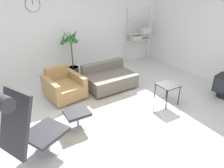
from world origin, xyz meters
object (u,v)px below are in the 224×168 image
object	(u,v)px
potted_plant	(72,57)
shelf_unit	(140,33)
side_table	(168,87)
lounge_chair	(24,123)
armchair_red	(64,87)
ottoman	(77,116)
couch_low	(109,79)

from	to	relation	value
potted_plant	shelf_unit	xyz separation A→B (m)	(2.57, 0.16, 0.42)
side_table	potted_plant	distance (m)	2.91
lounge_chair	potted_plant	bearing A→B (deg)	121.11
armchair_red	shelf_unit	bearing A→B (deg)	-168.03
armchair_red	shelf_unit	world-z (taller)	shelf_unit
ottoman	armchair_red	xyz separation A→B (m)	(0.15, 1.31, 0.01)
ottoman	armchair_red	distance (m)	1.32
couch_low	potted_plant	world-z (taller)	potted_plant
lounge_chair	potted_plant	distance (m)	3.36
couch_low	side_table	bearing A→B (deg)	114.10
armchair_red	side_table	distance (m)	2.49
couch_low	side_table	size ratio (longest dim) A/B	2.69
armchair_red	couch_low	bearing A→B (deg)	167.72
lounge_chair	armchair_red	world-z (taller)	lounge_chair
side_table	armchair_red	bearing A→B (deg)	142.35
lounge_chair	shelf_unit	xyz separation A→B (m)	(4.30, 3.03, 0.31)
ottoman	potted_plant	size ratio (longest dim) A/B	0.32
side_table	shelf_unit	size ratio (longest dim) A/B	0.26
potted_plant	couch_low	bearing A→B (deg)	-62.44
couch_low	shelf_unit	distance (m)	2.50
couch_low	armchair_red	bearing A→B (deg)	-6.17
lounge_chair	armchair_red	size ratio (longest dim) A/B	1.31
potted_plant	shelf_unit	world-z (taller)	shelf_unit
lounge_chair	couch_low	bearing A→B (deg)	98.88
potted_plant	ottoman	bearing A→B (deg)	-108.23
ottoman	couch_low	size ratio (longest dim) A/B	0.35
lounge_chair	side_table	bearing A→B (deg)	67.63
ottoman	shelf_unit	xyz separation A→B (m)	(3.36, 2.53, 0.81)
lounge_chair	shelf_unit	distance (m)	5.27
couch_low	potted_plant	size ratio (longest dim) A/B	0.91
lounge_chair	ottoman	distance (m)	1.18
ottoman	potted_plant	bearing A→B (deg)	71.77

